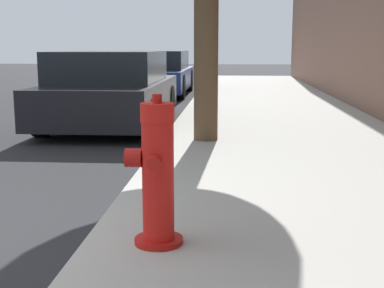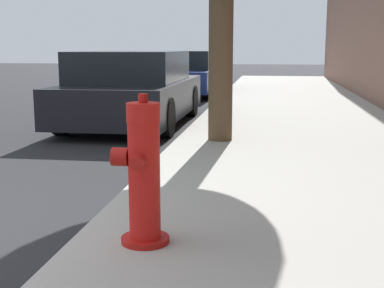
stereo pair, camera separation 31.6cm
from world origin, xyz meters
TOP-DOWN VIEW (x-y plane):
  - sidewalk_slab at (3.48, 0.00)m, footprint 3.39×40.00m
  - fire_hydrant at (2.26, 0.27)m, footprint 0.35×0.36m
  - parked_car_near at (0.63, 6.27)m, footprint 1.85×4.17m
  - parked_car_mid at (0.58, 12.39)m, footprint 1.79×4.45m

SIDE VIEW (x-z plane):
  - sidewalk_slab at x=3.48m, z-range 0.00..0.16m
  - fire_hydrant at x=2.26m, z-range 0.12..1.05m
  - parked_car_mid at x=0.58m, z-range -0.01..1.24m
  - parked_car_near at x=0.63m, z-range -0.02..1.26m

